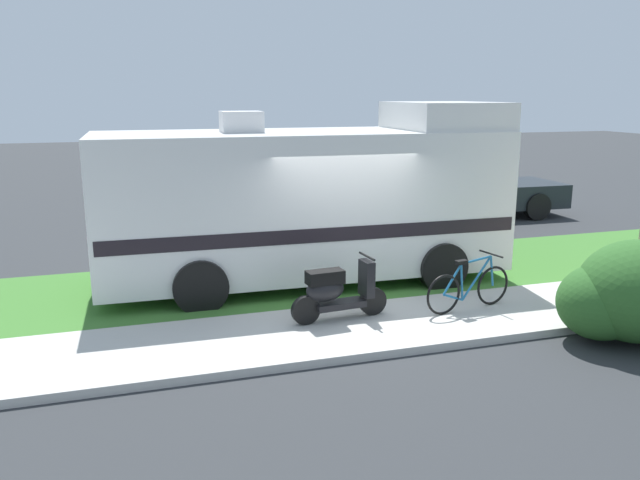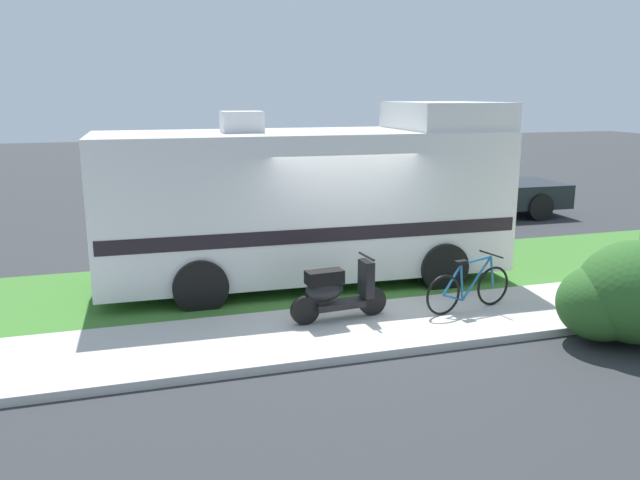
{
  "view_description": "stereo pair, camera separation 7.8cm",
  "coord_description": "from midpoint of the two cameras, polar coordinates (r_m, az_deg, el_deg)",
  "views": [
    {
      "loc": [
        -3.49,
        -9.48,
        3.49
      ],
      "look_at": [
        -0.45,
        0.3,
        1.1
      ],
      "focal_mm": 35.45,
      "sensor_mm": 36.0,
      "label": 1
    },
    {
      "loc": [
        -3.42,
        -9.51,
        3.49
      ],
      "look_at": [
        -0.45,
        0.3,
        1.1
      ],
      "focal_mm": 35.45,
      "sensor_mm": 36.0,
      "label": 2
    }
  ],
  "objects": [
    {
      "name": "ground_plane",
      "position": [
        10.69,
        2.99,
        -5.94
      ],
      "size": [
        80.0,
        80.0,
        0.0
      ],
      "primitive_type": "plane",
      "color": "#2D3033"
    },
    {
      "name": "sidewalk",
      "position": [
        9.62,
        5.43,
        -7.83
      ],
      "size": [
        24.0,
        2.0,
        0.12
      ],
      "color": "beige",
      "rests_on": "ground"
    },
    {
      "name": "grass_strip",
      "position": [
        12.03,
        0.57,
        -3.53
      ],
      "size": [
        24.0,
        3.4,
        0.08
      ],
      "color": "#3D752D",
      "rests_on": "ground"
    },
    {
      "name": "motorhome_rv",
      "position": [
        11.58,
        -0.7,
        3.62
      ],
      "size": [
        7.4,
        2.68,
        3.33
      ],
      "color": "silver",
      "rests_on": "ground"
    },
    {
      "name": "scooter",
      "position": [
        9.55,
        1.67,
        -4.63
      ],
      "size": [
        1.56,
        0.5,
        0.97
      ],
      "color": "black",
      "rests_on": "ground"
    },
    {
      "name": "bicycle",
      "position": [
        10.29,
        13.5,
        -4.2
      ],
      "size": [
        1.64,
        0.52,
        0.88
      ],
      "color": "black",
      "rests_on": "ground"
    },
    {
      "name": "pickup_truck_near",
      "position": [
        18.39,
        12.29,
        4.81
      ],
      "size": [
        5.24,
        2.29,
        1.72
      ],
      "color": "#1E2328",
      "rests_on": "ground"
    },
    {
      "name": "bush_by_porch",
      "position": [
        9.97,
        26.65,
        -4.64
      ],
      "size": [
        2.05,
        1.54,
        1.46
      ],
      "color": "#2D6026",
      "rests_on": "ground"
    },
    {
      "name": "bottle_green",
      "position": [
        12.24,
        25.42,
        -3.65
      ],
      "size": [
        0.06,
        0.06,
        0.25
      ],
      "color": "brown",
      "rests_on": "ground"
    }
  ]
}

